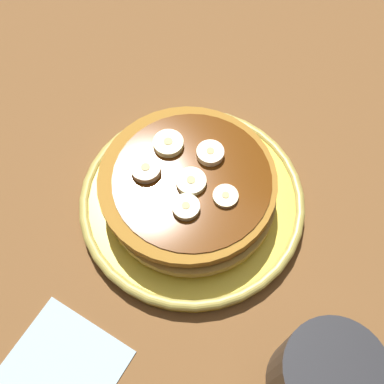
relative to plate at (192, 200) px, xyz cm
name	(u,v)px	position (x,y,z in cm)	size (l,w,h in cm)	color
ground_plane	(192,210)	(0.00, 0.00, -2.60)	(140.00, 140.00, 3.00)	brown
plate	(192,200)	(0.00, 0.00, 0.00)	(26.30, 26.30, 2.05)	yellow
pancake_stack	(191,187)	(-0.06, -0.10, 2.94)	(19.98, 20.16, 4.61)	#B87D3D
banana_slice_0	(189,181)	(0.65, -0.22, 5.46)	(3.28, 3.28, 0.88)	beige
banana_slice_1	(145,173)	(0.46, -5.04, 5.54)	(3.28, 3.28, 1.05)	#F5E0BF
banana_slice_2	(225,196)	(1.73, 3.85, 5.37)	(2.70, 2.70, 0.70)	#FDEDB6
banana_slice_3	(210,153)	(-3.18, 1.48, 5.55)	(3.05, 3.05, 1.08)	#F9E9C5
banana_slice_4	(168,144)	(-3.69, -3.30, 5.52)	(3.41, 3.41, 1.00)	#ECEDB3
banana_slice_5	(183,207)	(3.74, -0.27, 5.48)	(2.91, 2.91, 0.94)	#EBE8BB
coffee_mug	(323,382)	(17.97, 14.90, 3.81)	(12.63, 8.94, 9.54)	#262628
napkin	(60,372)	(20.73, -9.86, -0.95)	(11.00, 11.00, 0.30)	#99B2BF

